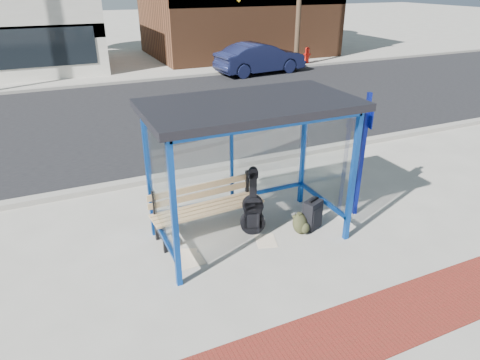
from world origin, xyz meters
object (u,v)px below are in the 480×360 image
parked_car (260,58)px  suitcase (312,215)px  fire_hydrant (307,54)px  backpack (301,224)px  bench (207,205)px  guitar_bag (253,211)px

parked_car → suitcase: bearing=151.6°
parked_car → fire_hydrant: size_ratio=5.14×
backpack → fire_hydrant: (9.12, 14.21, 0.27)m
bench → guitar_bag: 0.81m
bench → parked_car: bearing=56.0°
parked_car → guitar_bag: bearing=147.2°
bench → guitar_bag: size_ratio=1.69×
bench → fire_hydrant: bearing=48.3°
guitar_bag → parked_car: bearing=80.9°
guitar_bag → backpack: (0.78, -0.35, -0.26)m
guitar_bag → backpack: guitar_bag is taller
fire_hydrant → bench: bearing=-128.2°
guitar_bag → parked_car: 14.05m
bench → parked_car: 14.04m
parked_car → fire_hydrant: parked_car is taller
bench → backpack: size_ratio=5.26×
backpack → parked_car: (5.66, 12.84, 0.52)m
suitcase → guitar_bag: bearing=140.5°
guitar_bag → parked_car: size_ratio=0.28×
parked_car → fire_hydrant: bearing=-73.9°
bench → guitar_bag: guitar_bag is taller
guitar_bag → parked_car: parked_car is taller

